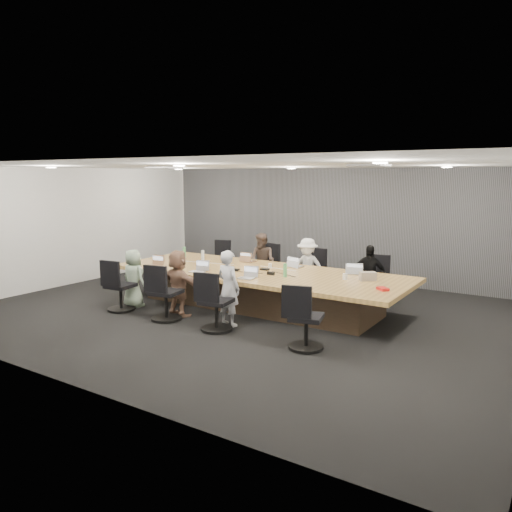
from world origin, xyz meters
The scene contains 38 objects.
floor centered at (0.00, 0.00, 0.00)m, with size 10.00×8.00×0.00m, color black.
ceiling centered at (0.00, 0.00, 2.80)m, with size 10.00×8.00×0.00m, color white.
wall_back centered at (0.00, 4.00, 1.40)m, with size 10.00×2.80×0.00m, color beige.
wall_front centered at (0.00, -4.00, 1.40)m, with size 10.00×2.80×0.00m, color beige.
wall_left centered at (-5.00, 0.00, 1.40)m, with size 8.00×2.80×0.00m, color beige.
curtain centered at (0.00, 3.92, 1.40)m, with size 9.80×0.04×2.80m, color #515155.
conference_table centered at (0.00, 0.50, 0.40)m, with size 6.00×2.20×0.74m.
chair_0 centered at (-2.37, 2.20, 0.39)m, with size 0.53×0.53×0.78m, color black, non-canonical shape.
chair_1 centered at (-0.76, 2.20, 0.41)m, with size 0.55×0.55×0.82m, color black, non-canonical shape.
chair_2 centered at (0.40, 2.20, 0.39)m, with size 0.53×0.53×0.78m, color black, non-canonical shape.
chair_3 centered at (1.79, 2.20, 0.37)m, with size 0.50×0.50×0.74m, color black, non-canonical shape.
chair_4 centered at (-2.12, -1.20, 0.41)m, with size 0.56×0.56×0.83m, color black, non-canonical shape.
chair_5 centered at (-0.92, -1.20, 0.44)m, with size 0.59×0.59×0.87m, color black, non-canonical shape.
chair_6 centered at (0.23, -1.20, 0.42)m, with size 0.57×0.57×0.85m, color black, non-canonical shape.
chair_7 centered at (1.94, -1.20, 0.42)m, with size 0.56×0.56×0.83m, color black, non-canonical shape.
person_1 centered at (-0.76, 1.85, 0.66)m, with size 0.64×0.50×1.31m, color #4E3D35.
laptop_1 centered at (-0.76, 1.30, 0.75)m, with size 0.30×0.21×0.02m, color #8C6647.
person_2 centered at (0.40, 1.85, 0.64)m, with size 0.82×0.47×1.27m, color silver.
laptop_2 centered at (0.40, 1.30, 0.75)m, with size 0.31×0.22×0.02m, color #B2B2B7.
person_3 centered at (1.79, 1.85, 0.62)m, with size 0.72×0.30×1.24m, color black.
laptop_3 centered at (1.79, 1.30, 0.75)m, with size 0.33×0.23×0.02m, color #B2B2B7.
person_4 centered at (-2.12, -0.85, 0.58)m, with size 0.57×0.37×1.17m, color #8BA58B.
laptop_4 centered at (-2.12, -0.30, 0.75)m, with size 0.29×0.20×0.02m, color #8C6647.
person_5 centered at (-0.92, -0.85, 0.63)m, with size 1.16×0.37×1.25m, color brown.
laptop_5 centered at (-0.92, -0.30, 0.75)m, with size 0.29×0.20×0.02m, color #B2B2B7.
person_6 centered at (0.23, -0.85, 0.67)m, with size 0.49×0.32×1.34m, color #ACAEB5.
laptop_6 centered at (0.23, -0.30, 0.75)m, with size 0.29×0.20×0.02m, color #B2B2B7.
bottle_green_left centered at (-2.35, 0.96, 0.86)m, with size 0.07×0.07×0.24m, color #4CA05C.
bottle_green_right centered at (0.75, 0.25, 0.87)m, with size 0.07×0.07×0.25m, color #4CA05C.
bottle_clear centered at (-1.69, 0.83, 0.86)m, with size 0.07×0.07×0.24m, color silver.
cup_white_far centered at (0.04, 0.87, 0.79)m, with size 0.07×0.07×0.09m, color white.
cup_white_near centered at (1.78, 0.64, 0.79)m, with size 0.09×0.09×0.11m, color white.
mug_brown centered at (-2.65, 0.33, 0.80)m, with size 0.09×0.09×0.11m, color brown.
mic_left centered at (-0.41, 0.27, 0.76)m, with size 0.16×0.11×0.03m, color black.
mic_right centered at (0.07, 0.62, 0.76)m, with size 0.17×0.11×0.03m, color black.
stapler centered at (0.42, 0.26, 0.77)m, with size 0.16×0.04×0.06m, color black.
canvas_bag centered at (2.16, 0.78, 0.82)m, with size 0.29×0.18×0.15m, color gray.
snack_packet centered at (2.65, 0.17, 0.76)m, with size 0.20×0.13×0.04m, color red.
Camera 1 is at (5.25, -7.74, 2.62)m, focal length 35.00 mm.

